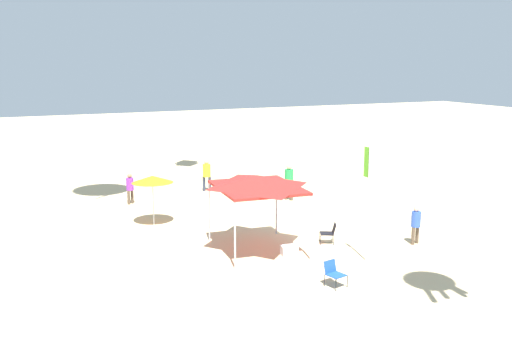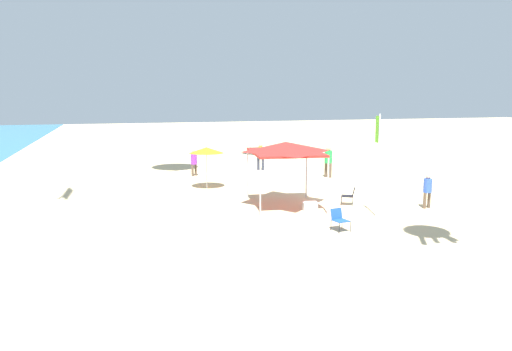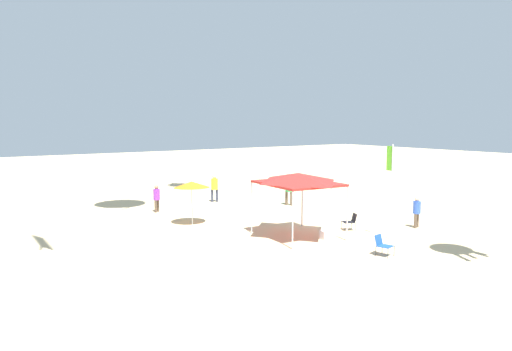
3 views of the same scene
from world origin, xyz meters
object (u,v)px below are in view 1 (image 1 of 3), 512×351
(canopy_tent, at_px, (258,182))
(person_near_umbrella, at_px, (207,172))
(person_kite_handler, at_px, (416,222))
(banner_flag, at_px, (367,192))
(folding_chair_near_cooler, at_px, (330,232))
(person_beachcomber, at_px, (130,186))
(folding_chair_right_of_tent, at_px, (334,272))
(person_watching_sky, at_px, (289,179))
(beach_umbrella, at_px, (152,179))
(cooler_box, at_px, (289,251))

(canopy_tent, height_order, person_near_umbrella, canopy_tent)
(person_near_umbrella, height_order, person_kite_handler, person_near_umbrella)
(banner_flag, distance_m, person_near_umbrella, 13.41)
(folding_chair_near_cooler, distance_m, person_beachcomber, 11.42)
(folding_chair_near_cooler, height_order, folding_chair_right_of_tent, same)
(folding_chair_right_of_tent, distance_m, person_watching_sky, 11.91)
(person_near_umbrella, distance_m, person_beachcomber, 4.73)
(beach_umbrella, bearing_deg, banner_flag, -142.91)
(person_near_umbrella, bearing_deg, person_watching_sky, -21.34)
(folding_chair_right_of_tent, distance_m, person_kite_handler, 5.86)
(folding_chair_near_cooler, distance_m, banner_flag, 3.08)
(folding_chair_right_of_tent, bearing_deg, person_kite_handler, 11.31)
(beach_umbrella, distance_m, person_beachcomber, 4.35)
(person_near_umbrella, bearing_deg, folding_chair_near_cooler, -55.02)
(cooler_box, height_order, person_beachcomber, person_beachcomber)
(cooler_box, distance_m, banner_flag, 3.68)
(canopy_tent, relative_size, person_kite_handler, 2.38)
(beach_umbrella, height_order, folding_chair_near_cooler, beach_umbrella)
(person_watching_sky, distance_m, person_kite_handler, 8.80)
(cooler_box, bearing_deg, folding_chair_near_cooler, -71.99)
(folding_chair_right_of_tent, relative_size, person_beachcomber, 0.51)
(canopy_tent, height_order, person_watching_sky, canopy_tent)
(cooler_box, bearing_deg, person_kite_handler, -98.46)
(banner_flag, xyz_separation_m, person_beachcomber, (12.03, 6.05, -1.64))
(person_kite_handler, bearing_deg, cooler_box, 154.96)
(folding_chair_near_cooler, distance_m, person_near_umbrella, 11.08)
(canopy_tent, bearing_deg, person_near_umbrella, -8.97)
(beach_umbrella, bearing_deg, folding_chair_right_of_tent, -159.68)
(person_near_umbrella, distance_m, person_watching_sky, 4.96)
(canopy_tent, bearing_deg, banner_flag, -130.41)
(person_watching_sky, bearing_deg, beach_umbrella, 75.03)
(beach_umbrella, relative_size, person_beachcomber, 1.42)
(folding_chair_near_cooler, height_order, person_near_umbrella, person_near_umbrella)
(folding_chair_right_of_tent, bearing_deg, person_near_umbrella, 73.22)
(folding_chair_right_of_tent, bearing_deg, banner_flag, 21.63)
(folding_chair_right_of_tent, distance_m, banner_flag, 3.60)
(person_near_umbrella, height_order, person_watching_sky, person_watching_sky)
(canopy_tent, distance_m, person_near_umbrella, 10.81)
(cooler_box, xyz_separation_m, person_near_umbrella, (11.70, -0.87, 0.86))
(folding_chair_near_cooler, bearing_deg, folding_chair_right_of_tent, -3.74)
(banner_flag, xyz_separation_m, person_kite_handler, (0.76, -2.92, -1.65))
(person_beachcomber, relative_size, person_kite_handler, 1.01)
(person_beachcomber, bearing_deg, folding_chair_near_cooler, -98.20)
(folding_chair_near_cooler, distance_m, person_watching_sky, 7.49)
(person_near_umbrella, relative_size, person_beachcomber, 1.13)
(banner_flag, relative_size, person_kite_handler, 2.73)
(canopy_tent, distance_m, folding_chair_near_cooler, 3.74)
(person_beachcomber, height_order, person_watching_sky, person_watching_sky)
(folding_chair_near_cooler, height_order, banner_flag, banner_flag)
(canopy_tent, relative_size, folding_chair_near_cooler, 4.57)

